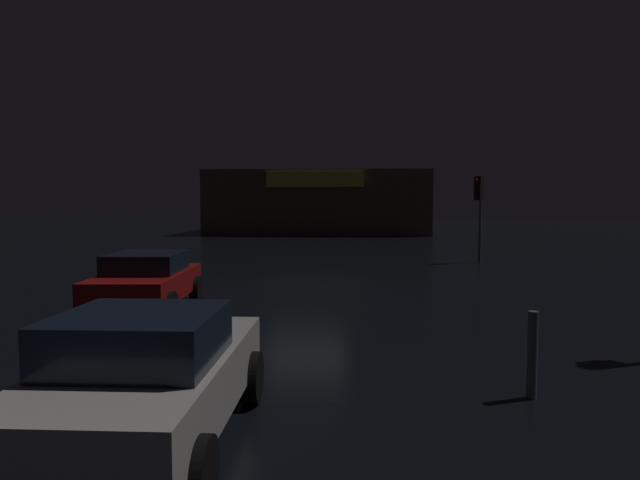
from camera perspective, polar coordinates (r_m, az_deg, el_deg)
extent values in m
plane|color=black|center=(17.59, -1.49, -4.60)|extent=(120.00, 120.00, 0.00)
cube|color=brown|center=(46.28, -0.07, 3.81)|extent=(17.17, 9.65, 4.96)
cube|color=#E5D84C|center=(41.34, -0.51, 6.10)|extent=(7.17, 0.24, 1.03)
cylinder|color=#595B60|center=(24.90, 15.90, 2.00)|extent=(0.11, 0.11, 3.66)
cube|color=black|center=(24.76, 15.76, 5.06)|extent=(0.41, 0.41, 1.01)
sphere|color=red|center=(24.63, 15.57, 5.77)|extent=(0.20, 0.20, 0.20)
sphere|color=black|center=(24.62, 15.56, 5.07)|extent=(0.20, 0.20, 0.20)
sphere|color=black|center=(24.62, 15.55, 4.36)|extent=(0.20, 0.20, 0.20)
cube|color=silver|center=(6.50, -16.81, -13.80)|extent=(1.79, 4.00, 0.65)
cube|color=black|center=(6.10, -17.77, -9.33)|extent=(1.59, 1.62, 0.51)
cylinder|color=black|center=(8.07, -19.52, -12.76)|extent=(0.23, 0.67, 0.67)
cylinder|color=black|center=(7.60, -6.92, -13.62)|extent=(0.23, 0.67, 0.67)
cylinder|color=black|center=(5.21, -12.22, -22.23)|extent=(0.23, 0.67, 0.67)
cube|color=#A51414|center=(14.00, -17.17, -4.34)|extent=(2.03, 3.98, 0.60)
cube|color=black|center=(13.98, -17.16, -2.18)|extent=(1.72, 1.97, 0.46)
cylinder|color=black|center=(12.60, -14.95, -6.60)|extent=(0.26, 0.70, 0.69)
cylinder|color=black|center=(13.17, -22.54, -6.31)|extent=(0.26, 0.70, 0.69)
cylinder|color=black|center=(15.04, -12.45, -4.84)|extent=(0.26, 0.70, 0.69)
cylinder|color=black|center=(15.52, -18.93, -4.69)|extent=(0.26, 0.70, 0.69)
cylinder|color=#595B60|center=(8.13, 20.67, -10.83)|extent=(0.13, 0.13, 1.17)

